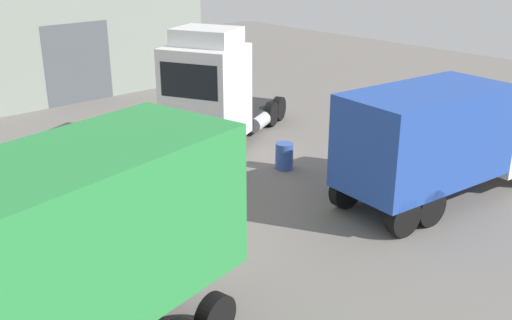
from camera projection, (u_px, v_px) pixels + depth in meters
ground_plane at (145, 254)px, 14.46m from camera, size 60.00×60.00×0.00m
tractor_unit_white at (212, 92)px, 21.20m from camera, size 6.57×4.86×4.29m
box_truck_white at (443, 136)px, 16.96m from camera, size 7.08×3.17×3.34m
oil_drum at (284, 156)px, 19.58m from camera, size 0.58×0.58×0.88m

